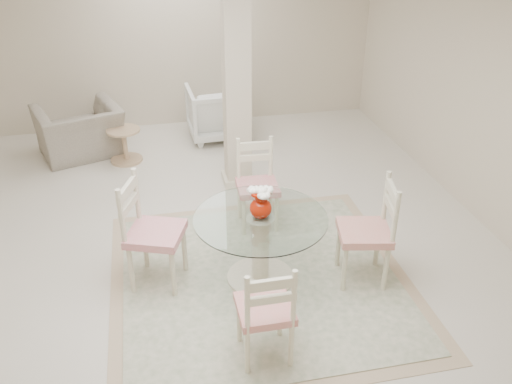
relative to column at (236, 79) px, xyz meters
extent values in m
plane|color=silver|center=(-0.50, -1.30, -1.35)|extent=(7.00, 7.00, 0.00)
cube|color=beige|center=(-0.50, 2.20, 0.00)|extent=(6.00, 0.02, 2.70)
cube|color=beige|center=(2.50, -1.30, 0.00)|extent=(0.02, 7.00, 2.70)
cube|color=beige|center=(0.00, 0.00, 0.00)|extent=(0.30, 0.30, 2.70)
cube|color=tan|center=(-0.15, -2.00, -1.35)|extent=(2.80, 2.80, 0.01)
cube|color=beige|center=(-0.15, -2.00, -1.34)|extent=(2.57, 2.57, 0.01)
cylinder|color=beige|center=(-0.15, -2.00, -1.33)|extent=(0.63, 0.63, 0.05)
cylinder|color=beige|center=(-0.15, -2.00, -0.99)|extent=(0.16, 0.16, 0.65)
cylinder|color=beige|center=(-0.15, -2.00, -0.68)|extent=(0.26, 0.26, 0.03)
cylinder|color=white|center=(-0.15, -2.00, -0.66)|extent=(1.21, 1.21, 0.01)
ellipsoid|color=#A91905|center=(-0.15, -2.00, -0.56)|extent=(0.20, 0.20, 0.19)
cylinder|color=#A91905|center=(-0.15, -2.00, -0.44)|extent=(0.11, 0.11, 0.06)
cylinder|color=#A91905|center=(-0.15, -2.00, -0.40)|extent=(0.17, 0.17, 0.02)
ellipsoid|color=white|center=(-0.15, -2.00, -0.37)|extent=(0.12, 0.12, 0.05)
ellipsoid|color=white|center=(-0.09, -1.98, -0.39)|extent=(0.12, 0.12, 0.05)
ellipsoid|color=white|center=(-0.20, -1.97, -0.38)|extent=(0.12, 0.12, 0.05)
ellipsoid|color=white|center=(-0.14, -2.06, -0.40)|extent=(0.12, 0.12, 0.05)
cylinder|color=beige|center=(0.64, -1.95, -1.11)|extent=(0.05, 0.05, 0.48)
cylinder|color=beige|center=(0.56, -2.32, -1.11)|extent=(0.05, 0.05, 0.48)
cylinder|color=beige|center=(1.01, -2.02, -1.11)|extent=(0.05, 0.05, 0.48)
cylinder|color=beige|center=(0.93, -2.39, -1.11)|extent=(0.05, 0.05, 0.48)
cube|color=#B42613|center=(0.79, -2.17, -0.83)|extent=(0.54, 0.54, 0.07)
cube|color=beige|center=(0.99, -2.21, -0.48)|extent=(0.13, 0.42, 0.57)
cylinder|color=#F3ECC8|center=(-0.16, -1.23, -1.12)|extent=(0.04, 0.04, 0.45)
cylinder|color=#F3ECC8|center=(0.19, -1.25, -1.12)|extent=(0.04, 0.04, 0.45)
cylinder|color=#F3ECC8|center=(-0.14, -0.88, -1.12)|extent=(0.04, 0.04, 0.45)
cylinder|color=#F3ECC8|center=(0.21, -0.90, -1.12)|extent=(0.04, 0.04, 0.45)
cube|color=#B0121A|center=(0.02, -1.07, -0.86)|extent=(0.45, 0.45, 0.07)
cube|color=#F3ECC8|center=(0.03, -0.87, -0.53)|extent=(0.39, 0.06, 0.53)
cylinder|color=beige|center=(-0.97, -2.08, -1.10)|extent=(0.05, 0.05, 0.50)
cylinder|color=beige|center=(-0.83, -1.71, -1.10)|extent=(0.05, 0.05, 0.50)
cylinder|color=beige|center=(-1.33, -1.95, -1.10)|extent=(0.05, 0.05, 0.50)
cylinder|color=beige|center=(-1.20, -1.58, -1.10)|extent=(0.05, 0.05, 0.50)
cube|color=#B51325|center=(-1.08, -1.83, -0.81)|extent=(0.61, 0.61, 0.08)
cube|color=beige|center=(-1.29, -1.75, -0.45)|extent=(0.19, 0.42, 0.59)
cylinder|color=#EFE7C5|center=(-0.15, -2.76, -1.13)|extent=(0.04, 0.04, 0.43)
cylinder|color=#EFE7C5|center=(-0.49, -2.77, -1.13)|extent=(0.04, 0.04, 0.43)
cylinder|color=#EFE7C5|center=(-0.15, -3.10, -1.13)|extent=(0.04, 0.04, 0.43)
cylinder|color=#EFE7C5|center=(-0.49, -3.11, -1.13)|extent=(0.04, 0.04, 0.43)
cube|color=red|center=(-0.32, -2.93, -0.88)|extent=(0.42, 0.42, 0.07)
cube|color=#EFE7C5|center=(-0.32, -3.12, -0.57)|extent=(0.38, 0.04, 0.51)
imported|color=#A29B86|center=(-1.99, 1.27, -1.00)|extent=(1.32, 1.24, 0.70)
imported|color=white|center=(-0.04, 1.52, -0.96)|extent=(0.86, 0.89, 0.78)
cylinder|color=tan|center=(-1.39, 0.93, -1.33)|extent=(0.43, 0.43, 0.04)
cylinder|color=tan|center=(-1.39, 0.93, -1.12)|extent=(0.06, 0.06, 0.41)
cylinder|color=tan|center=(-1.39, 0.93, -0.90)|extent=(0.45, 0.45, 0.03)
camera|label=1|loc=(-1.04, -6.03, 1.90)|focal=38.00mm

